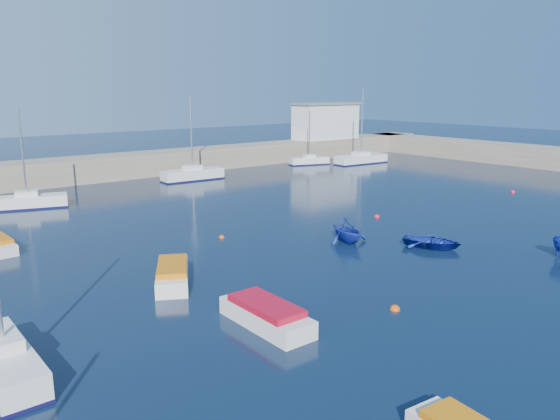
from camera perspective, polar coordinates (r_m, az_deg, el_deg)
ground at (r=31.22m, az=23.01°, el=-7.06°), size 220.00×220.00×0.00m
back_wall at (r=65.64m, az=-14.74°, el=4.61°), size 96.00×4.50×2.60m
right_arm at (r=84.21m, az=18.42°, el=6.06°), size 4.50×32.00×2.60m
harbor_office at (r=82.07m, az=4.80°, el=9.17°), size 10.00×4.00×5.00m
sailboat_1 at (r=22.15m, az=-26.80°, el=-13.85°), size 1.61×5.70×7.62m
sailboat_5 at (r=50.93m, az=-24.89°, el=0.83°), size 6.58×3.57×8.36m
sailboat_6 at (r=61.25m, az=-9.11°, el=3.72°), size 7.01×2.28×9.16m
sailboat_7 at (r=73.12m, az=3.07°, el=5.18°), size 5.49×3.00×7.03m
sailboat_8 at (r=74.86m, az=8.46°, el=5.32°), size 7.92×2.78×10.10m
motorboat_0 at (r=23.76m, az=-1.46°, el=-10.87°), size 1.71×4.80×1.07m
motorboat_1 at (r=29.10m, az=-11.15°, el=-6.60°), size 3.57×4.68×1.10m
dinghy_center at (r=36.26m, az=15.61°, el=-3.21°), size 3.85×4.38×0.75m
dinghy_left at (r=36.27m, az=7.02°, el=-2.10°), size 3.10×3.46×1.63m
buoy_0 at (r=26.05m, az=11.92°, el=-10.18°), size 0.49×0.49×0.49m
buoy_1 at (r=43.80m, az=10.10°, el=-0.74°), size 0.45×0.45×0.45m
buoy_3 at (r=37.43m, az=-6.11°, el=-2.91°), size 0.39×0.39×0.39m
buoy_4 at (r=58.03m, az=23.15°, el=1.69°), size 0.48×0.48×0.48m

